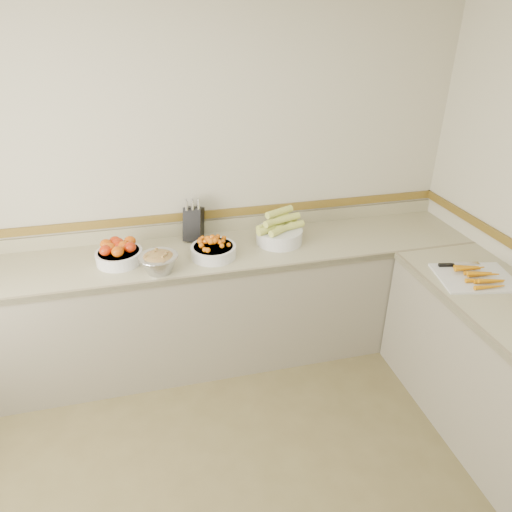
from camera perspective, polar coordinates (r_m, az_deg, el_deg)
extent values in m
plane|color=#B8B297|center=(3.35, -8.59, 8.97)|extent=(4.00, 0.00, 4.00)
cube|color=#9B9570|center=(3.21, -7.45, 0.05)|extent=(4.00, 0.65, 0.04)
cube|color=gray|center=(3.45, -7.00, -6.57)|extent=(4.00, 0.63, 0.86)
cube|color=#776C50|center=(2.94, -6.70, -2.74)|extent=(4.00, 0.02, 0.04)
cube|color=#9B9570|center=(3.47, -8.17, 3.44)|extent=(4.00, 0.02, 0.10)
cube|color=brown|center=(3.42, -8.28, 4.95)|extent=(4.00, 0.02, 0.06)
cube|color=black|center=(2.67, 28.76, -12.18)|extent=(0.02, 0.58, 0.06)
cylinder|color=silver|center=(2.72, 28.37, -13.49)|extent=(0.02, 0.50, 0.02)
cube|color=black|center=(3.36, -7.80, 3.98)|extent=(0.19, 0.20, 0.26)
cylinder|color=silver|center=(3.27, -8.66, 6.20)|extent=(0.03, 0.04, 0.07)
cylinder|color=silver|center=(3.27, -7.92, 6.27)|extent=(0.03, 0.04, 0.07)
cylinder|color=silver|center=(3.27, -7.18, 6.35)|extent=(0.03, 0.04, 0.07)
cylinder|color=silver|center=(3.29, -8.71, 6.36)|extent=(0.03, 0.04, 0.07)
cylinder|color=silver|center=(3.29, -7.97, 6.44)|extent=(0.03, 0.04, 0.07)
cylinder|color=silver|center=(3.30, -7.24, 6.51)|extent=(0.03, 0.04, 0.07)
cylinder|color=silver|center=(3.32, -8.76, 6.52)|extent=(0.03, 0.04, 0.07)
cylinder|color=silver|center=(3.32, -8.03, 6.60)|extent=(0.03, 0.04, 0.07)
cylinder|color=silver|center=(3.32, -7.30, 6.67)|extent=(0.03, 0.04, 0.07)
cylinder|color=silver|center=(3.18, -16.69, -0.07)|extent=(0.31, 0.31, 0.08)
torus|color=silver|center=(3.16, -16.78, 0.49)|extent=(0.31, 0.31, 0.01)
cylinder|color=white|center=(3.16, -16.78, 0.49)|extent=(0.27, 0.27, 0.01)
ellipsoid|color=#AC2306|center=(3.11, -18.30, 0.66)|extent=(0.08, 0.08, 0.07)
ellipsoid|color=#BC4806|center=(3.08, -16.91, 0.52)|extent=(0.08, 0.08, 0.07)
ellipsoid|color=#AC2306|center=(3.11, -15.49, 1.06)|extent=(0.08, 0.08, 0.07)
ellipsoid|color=#BC4806|center=(3.20, -18.22, 1.40)|extent=(0.08, 0.08, 0.07)
ellipsoid|color=#AC2306|center=(3.16, -16.87, 1.27)|extent=(0.08, 0.08, 0.07)
ellipsoid|color=#BC4806|center=(3.19, -15.49, 1.79)|extent=(0.08, 0.08, 0.07)
ellipsoid|color=#AC2306|center=(3.22, -17.21, 1.75)|extent=(0.08, 0.08, 0.07)
ellipsoid|color=#BC4806|center=(3.14, -16.23, 1.18)|extent=(0.08, 0.08, 0.07)
ellipsoid|color=#AC2306|center=(3.19, -16.86, 1.55)|extent=(0.08, 0.08, 0.07)
ellipsoid|color=#BC4806|center=(3.14, -17.81, 0.96)|extent=(0.08, 0.08, 0.07)
cylinder|color=silver|center=(3.13, -5.33, 0.59)|extent=(0.31, 0.31, 0.08)
torus|color=silver|center=(3.11, -5.35, 1.15)|extent=(0.31, 0.31, 0.01)
cylinder|color=white|center=(3.11, -5.35, 1.15)|extent=(0.27, 0.27, 0.01)
sphere|color=#C35706|center=(3.13, -7.09, 1.84)|extent=(0.03, 0.03, 0.03)
sphere|color=#C35706|center=(3.04, -4.40, 1.27)|extent=(0.03, 0.03, 0.03)
sphere|color=#C35706|center=(3.18, -5.23, 2.46)|extent=(0.03, 0.03, 0.03)
sphere|color=#C35706|center=(3.07, -4.26, 1.75)|extent=(0.03, 0.03, 0.03)
sphere|color=#C35706|center=(3.07, -5.90, 1.99)|extent=(0.03, 0.03, 0.03)
sphere|color=#C35706|center=(3.06, -3.73, 1.48)|extent=(0.03, 0.03, 0.03)
sphere|color=#C35706|center=(3.04, -5.10, 1.45)|extent=(0.03, 0.03, 0.03)
sphere|color=#C35706|center=(3.10, -5.59, 2.36)|extent=(0.03, 0.03, 0.03)
sphere|color=#C35706|center=(3.15, -4.02, 2.23)|extent=(0.03, 0.03, 0.03)
sphere|color=#C35706|center=(3.07, -5.50, 2.14)|extent=(0.03, 0.03, 0.03)
sphere|color=#C35706|center=(3.08, -4.77, 2.13)|extent=(0.03, 0.03, 0.03)
sphere|color=#C35706|center=(3.09, -5.52, 2.40)|extent=(0.03, 0.03, 0.03)
sphere|color=#C35706|center=(3.11, -5.38, 2.40)|extent=(0.03, 0.03, 0.03)
sphere|color=#C35706|center=(3.17, -4.02, 2.31)|extent=(0.03, 0.03, 0.03)
sphere|color=#C35706|center=(3.13, -6.35, 2.20)|extent=(0.03, 0.03, 0.03)
sphere|color=#C35706|center=(3.09, -6.57, 1.86)|extent=(0.03, 0.03, 0.03)
sphere|color=#C35706|center=(3.06, -3.46, 1.39)|extent=(0.03, 0.03, 0.03)
sphere|color=#C35706|center=(3.12, -5.47, 2.50)|extent=(0.03, 0.03, 0.03)
sphere|color=#C35706|center=(3.10, -3.72, 1.89)|extent=(0.03, 0.03, 0.03)
sphere|color=#C35706|center=(3.15, -5.85, 2.40)|extent=(0.03, 0.03, 0.03)
sphere|color=#C35706|center=(3.05, -5.09, 1.93)|extent=(0.03, 0.03, 0.03)
sphere|color=#C35706|center=(3.10, -3.97, 2.02)|extent=(0.03, 0.03, 0.03)
sphere|color=#C35706|center=(3.15, -4.00, 2.26)|extent=(0.03, 0.03, 0.03)
sphere|color=#C35706|center=(3.13, -4.12, 2.24)|extent=(0.03, 0.03, 0.03)
sphere|color=#C35706|center=(3.09, -6.13, 2.18)|extent=(0.03, 0.03, 0.03)
sphere|color=#C35706|center=(3.05, -4.51, 1.65)|extent=(0.03, 0.03, 0.03)
sphere|color=#C35706|center=(3.00, -5.05, 0.73)|extent=(0.03, 0.03, 0.03)
sphere|color=#C35706|center=(3.18, -6.22, 2.35)|extent=(0.03, 0.03, 0.03)
sphere|color=#C35706|center=(3.05, -4.50, 1.68)|extent=(0.03, 0.03, 0.03)
sphere|color=#C35706|center=(3.12, -3.60, 1.98)|extent=(0.03, 0.03, 0.03)
sphere|color=#C35706|center=(3.15, -4.93, 2.41)|extent=(0.03, 0.03, 0.03)
sphere|color=#C35706|center=(3.19, -6.13, 2.40)|extent=(0.03, 0.03, 0.03)
sphere|color=#C35706|center=(3.09, -6.05, 2.23)|extent=(0.03, 0.03, 0.03)
sphere|color=#C35706|center=(3.07, -5.49, 1.99)|extent=(0.03, 0.03, 0.03)
sphere|color=#C35706|center=(3.14, -5.19, 2.46)|extent=(0.03, 0.03, 0.03)
sphere|color=#C35706|center=(3.08, -5.29, 2.40)|extent=(0.03, 0.03, 0.03)
cylinder|color=silver|center=(3.32, 2.92, 2.54)|extent=(0.34, 0.34, 0.10)
torus|color=silver|center=(3.30, 2.94, 3.24)|extent=(0.34, 0.34, 0.01)
cylinder|color=#C5CF56|center=(3.25, 1.83, 3.43)|extent=(0.22, 0.14, 0.05)
cylinder|color=#C5CF56|center=(3.24, 3.21, 3.35)|extent=(0.22, 0.16, 0.05)
cylinder|color=#C5CF56|center=(3.29, 4.26, 3.71)|extent=(0.23, 0.11, 0.05)
cylinder|color=#C5CF56|center=(3.31, 1.71, 3.92)|extent=(0.22, 0.15, 0.05)
cylinder|color=#C5CF56|center=(3.34, 3.33, 4.16)|extent=(0.23, 0.10, 0.05)
cylinder|color=#C5CF56|center=(3.26, 2.60, 4.48)|extent=(0.22, 0.16, 0.05)
cylinder|color=#C5CF56|center=(3.29, 3.76, 4.68)|extent=(0.23, 0.12, 0.05)
cylinder|color=#C5CF56|center=(3.28, 2.93, 5.52)|extent=(0.23, 0.14, 0.05)
cylinder|color=#B2B2BA|center=(2.99, -12.03, -0.96)|extent=(0.25, 0.25, 0.12)
torus|color=#B2B2BA|center=(2.96, -12.14, -0.05)|extent=(0.26, 0.26, 0.01)
ellipsoid|color=#A11812|center=(2.96, -12.12, -0.20)|extent=(0.21, 0.21, 0.07)
cube|color=#A11812|center=(2.91, -11.49, -0.20)|extent=(0.02, 0.02, 0.02)
cube|color=#6AA550|center=(3.02, -12.36, 0.80)|extent=(0.02, 0.02, 0.02)
cube|color=#A11812|center=(2.92, -12.21, -0.29)|extent=(0.02, 0.02, 0.02)
cube|color=#6AA550|center=(2.94, -11.13, 0.40)|extent=(0.02, 0.02, 0.02)
cube|color=#A11812|center=(2.92, -11.91, -0.12)|extent=(0.02, 0.02, 0.02)
cube|color=#6AA550|center=(2.90, -11.57, -0.08)|extent=(0.02, 0.02, 0.02)
cube|color=#A11812|center=(2.96, -12.19, 0.11)|extent=(0.02, 0.02, 0.02)
cube|color=#6AA550|center=(2.96, -12.37, 0.23)|extent=(0.02, 0.02, 0.02)
cube|color=#A11812|center=(2.94, -13.65, -0.03)|extent=(0.02, 0.02, 0.02)
cube|color=#6AA550|center=(2.91, -12.67, -0.36)|extent=(0.02, 0.02, 0.02)
cube|color=#A11812|center=(2.97, -12.85, 0.23)|extent=(0.02, 0.02, 0.02)
cube|color=#6AA550|center=(2.97, -12.54, 0.53)|extent=(0.02, 0.02, 0.02)
cube|color=#A11812|center=(2.93, -11.23, 0.15)|extent=(0.02, 0.02, 0.02)
cube|color=#6AA550|center=(2.97, -11.93, 0.38)|extent=(0.02, 0.02, 0.02)
cube|color=silver|center=(3.19, 25.69, -2.44)|extent=(0.52, 0.45, 0.01)
cone|color=#C37506|center=(3.08, 27.35, -3.40)|extent=(0.18, 0.06, 0.03)
cone|color=#C37506|center=(3.09, 27.14, -2.77)|extent=(0.18, 0.06, 0.03)
cone|color=#C37506|center=(3.12, 26.75, -2.91)|extent=(0.18, 0.06, 0.03)
cone|color=#C37506|center=(3.13, 26.45, -2.67)|extent=(0.18, 0.06, 0.03)
cone|color=#C37506|center=(3.14, 26.25, -2.05)|extent=(0.18, 0.06, 0.03)
cone|color=#C37506|center=(3.17, 25.87, -2.20)|extent=(0.18, 0.06, 0.03)
cone|color=#C37506|center=(3.19, 25.58, -1.96)|extent=(0.18, 0.06, 0.03)
cone|color=#C37506|center=(3.19, 25.39, -1.36)|extent=(0.18, 0.06, 0.03)
cone|color=#C37506|center=(3.22, 25.02, -1.50)|extent=(0.18, 0.06, 0.03)
cone|color=#C37506|center=(3.24, 24.75, -1.28)|extent=(0.18, 0.06, 0.03)
cube|color=silver|center=(3.31, 24.65, -0.84)|extent=(0.19, 0.07, 0.00)
cube|color=black|center=(3.23, 22.68, -1.04)|extent=(0.10, 0.04, 0.02)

